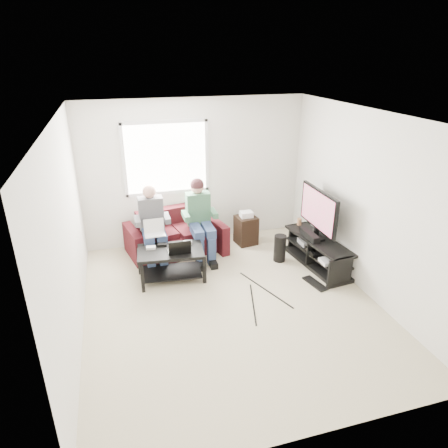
% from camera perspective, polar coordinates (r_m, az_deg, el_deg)
% --- Properties ---
extents(floor, '(4.50, 4.50, 0.00)m').
position_cam_1_polar(floor, '(5.78, 0.98, -11.27)').
color(floor, beige).
rests_on(floor, ground).
extents(ceiling, '(4.50, 4.50, 0.00)m').
position_cam_1_polar(ceiling, '(4.81, 1.20, 15.16)').
color(ceiling, white).
rests_on(ceiling, wall_back).
extents(wall_back, '(4.50, 0.00, 4.50)m').
position_cam_1_polar(wall_back, '(7.22, -4.18, 7.34)').
color(wall_back, silver).
rests_on(wall_back, floor).
extents(wall_front, '(4.50, 0.00, 4.50)m').
position_cam_1_polar(wall_front, '(3.34, 12.72, -13.76)').
color(wall_front, silver).
rests_on(wall_front, floor).
extents(wall_left, '(0.00, 4.50, 4.50)m').
position_cam_1_polar(wall_left, '(5.00, -21.44, -1.78)').
color(wall_left, silver).
rests_on(wall_left, floor).
extents(wall_right, '(0.00, 4.50, 4.50)m').
position_cam_1_polar(wall_right, '(6.01, 19.65, 2.68)').
color(wall_right, silver).
rests_on(wall_right, floor).
extents(window, '(1.48, 0.04, 1.28)m').
position_cam_1_polar(window, '(7.04, -8.25, 9.28)').
color(window, white).
rests_on(window, wall_back).
extents(sofa, '(1.77, 1.02, 0.76)m').
position_cam_1_polar(sofa, '(7.09, -6.96, -1.81)').
color(sofa, '#3F0F10').
rests_on(sofa, floor).
extents(person_left, '(0.40, 0.70, 1.30)m').
position_cam_1_polar(person_left, '(6.65, -10.17, 0.16)').
color(person_left, navy).
rests_on(person_left, sofa).
extents(person_right, '(0.40, 0.71, 1.35)m').
position_cam_1_polar(person_right, '(6.75, -3.48, 1.42)').
color(person_right, navy).
rests_on(person_right, sofa).
extents(laptop_silver, '(0.35, 0.27, 0.24)m').
position_cam_1_polar(laptop_silver, '(6.42, -9.87, -1.01)').
color(laptop_silver, silver).
rests_on(laptop_silver, person_left).
extents(coffee_table, '(1.05, 0.71, 0.50)m').
position_cam_1_polar(coffee_table, '(6.23, -7.62, -4.76)').
color(coffee_table, black).
rests_on(coffee_table, floor).
extents(laptop_black, '(0.36, 0.26, 0.24)m').
position_cam_1_polar(laptop_black, '(6.07, -6.51, -2.89)').
color(laptop_black, black).
rests_on(laptop_black, coffee_table).
extents(controller_a, '(0.15, 0.11, 0.04)m').
position_cam_1_polar(controller_a, '(6.25, -10.40, -3.35)').
color(controller_a, silver).
rests_on(controller_a, coffee_table).
extents(controller_b, '(0.15, 0.11, 0.04)m').
position_cam_1_polar(controller_b, '(6.32, -8.84, -2.93)').
color(controller_b, black).
rests_on(controller_b, coffee_table).
extents(controller_c, '(0.15, 0.11, 0.04)m').
position_cam_1_polar(controller_c, '(6.34, -5.22, -2.63)').
color(controller_c, gray).
rests_on(controller_c, coffee_table).
extents(tv_stand, '(0.60, 1.48, 0.48)m').
position_cam_1_polar(tv_stand, '(6.81, 13.20, -4.12)').
color(tv_stand, black).
rests_on(tv_stand, floor).
extents(tv, '(0.12, 1.10, 0.81)m').
position_cam_1_polar(tv, '(6.60, 13.34, 1.83)').
color(tv, black).
rests_on(tv, tv_stand).
extents(soundbar, '(0.12, 0.50, 0.10)m').
position_cam_1_polar(soundbar, '(6.70, 12.13, -1.52)').
color(soundbar, black).
rests_on(soundbar, tv_stand).
extents(drink_cup, '(0.08, 0.08, 0.12)m').
position_cam_1_polar(drink_cup, '(7.15, 10.71, 0.33)').
color(drink_cup, '#9E6C44').
rests_on(drink_cup, tv_stand).
extents(console_white, '(0.30, 0.22, 0.06)m').
position_cam_1_polar(console_white, '(6.48, 14.92, -5.12)').
color(console_white, silver).
rests_on(console_white, tv_stand).
extents(console_grey, '(0.34, 0.26, 0.08)m').
position_cam_1_polar(console_grey, '(7.01, 12.10, -2.47)').
color(console_grey, gray).
rests_on(console_grey, tv_stand).
extents(console_black, '(0.38, 0.30, 0.07)m').
position_cam_1_polar(console_black, '(6.74, 13.45, -3.75)').
color(console_black, black).
rests_on(console_black, tv_stand).
extents(subwoofer, '(0.20, 0.20, 0.46)m').
position_cam_1_polar(subwoofer, '(6.83, 7.98, -3.44)').
color(subwoofer, black).
rests_on(subwoofer, floor).
extents(keyboard_floor, '(0.24, 0.48, 0.03)m').
position_cam_1_polar(keyboard_floor, '(6.36, 12.87, -8.28)').
color(keyboard_floor, black).
rests_on(keyboard_floor, floor).
extents(end_table, '(0.36, 0.36, 0.63)m').
position_cam_1_polar(end_table, '(7.36, 3.16, -0.75)').
color(end_table, black).
rests_on(end_table, floor).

